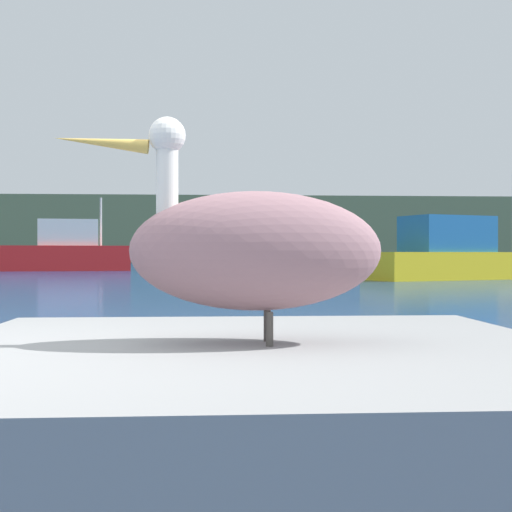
# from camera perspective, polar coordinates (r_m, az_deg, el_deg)

# --- Properties ---
(hillside_backdrop) EXTENTS (140.00, 15.33, 7.28)m
(hillside_backdrop) POSITION_cam_1_polar(r_m,az_deg,el_deg) (84.94, -4.44, 2.00)
(hillside_backdrop) COLOR #6B7A51
(hillside_backdrop) RESTS_ON ground
(pier_dock) EXTENTS (2.58, 2.58, 0.57)m
(pier_dock) POSITION_cam_1_polar(r_m,az_deg,el_deg) (3.00, -0.02, -12.35)
(pier_dock) COLOR gray
(pier_dock) RESTS_ON ground
(pelican) EXTENTS (1.34, 0.51, 0.93)m
(pelican) POSITION_cam_1_polar(r_m,az_deg,el_deg) (2.93, -0.26, 0.64)
(pelican) COLOR gray
(pelican) RESTS_ON pier_dock
(fishing_boat_red) EXTENTS (8.27, 3.69, 4.08)m
(fishing_boat_red) POSITION_cam_1_polar(r_m,az_deg,el_deg) (41.18, -15.32, 0.33)
(fishing_boat_red) COLOR red
(fishing_boat_red) RESTS_ON ground
(fishing_boat_yellow) EXTENTS (8.07, 4.78, 4.14)m
(fishing_boat_yellow) POSITION_cam_1_polar(r_m,az_deg,el_deg) (27.34, 15.89, 0.01)
(fishing_boat_yellow) COLOR yellow
(fishing_boat_yellow) RESTS_ON ground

